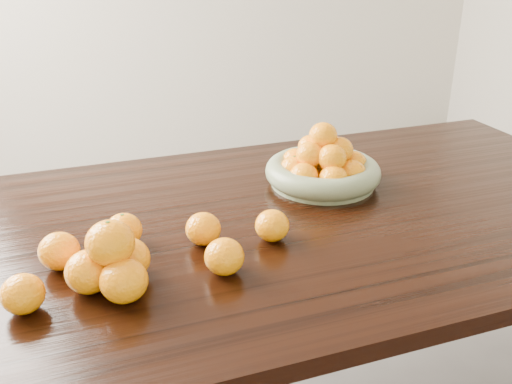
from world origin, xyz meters
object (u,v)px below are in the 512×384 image
object	(u,v)px
fruit_bowl	(323,167)
orange_pyramid	(113,263)
loose_orange_0	(124,230)
dining_table	(270,248)

from	to	relation	value
fruit_bowl	orange_pyramid	world-z (taller)	fruit_bowl
fruit_bowl	loose_orange_0	size ratio (longest dim) A/B	3.91
fruit_bowl	dining_table	bearing A→B (deg)	-146.04
fruit_bowl	orange_pyramid	bearing A→B (deg)	-151.32
dining_table	fruit_bowl	distance (m)	0.28
orange_pyramid	loose_orange_0	bearing A→B (deg)	75.90
fruit_bowl	loose_orange_0	bearing A→B (deg)	-163.82
fruit_bowl	orange_pyramid	xyz separation A→B (m)	(-0.60, -0.33, 0.01)
dining_table	fruit_bowl	xyz separation A→B (m)	(0.20, 0.14, 0.14)
dining_table	loose_orange_0	size ratio (longest dim) A/B	24.97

